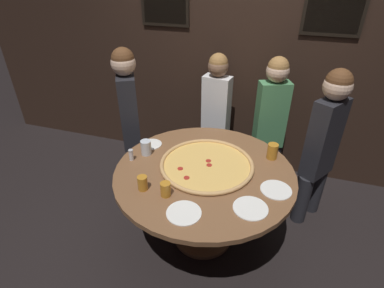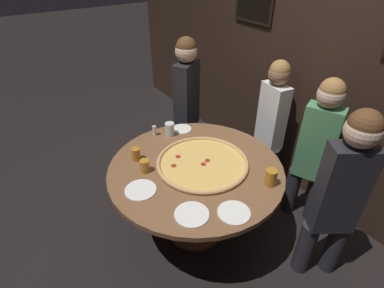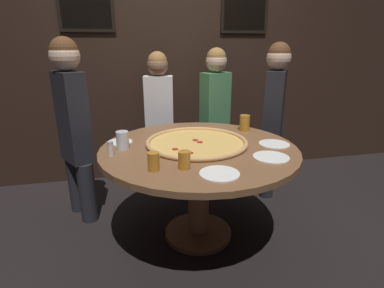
# 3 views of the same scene
# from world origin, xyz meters

# --- Properties ---
(ground_plane) EXTENTS (24.00, 24.00, 0.00)m
(ground_plane) POSITION_xyz_m (0.00, 0.00, 0.00)
(ground_plane) COLOR black
(back_wall) EXTENTS (6.40, 0.08, 2.60)m
(back_wall) POSITION_xyz_m (0.00, 1.30, 1.30)
(back_wall) COLOR black
(back_wall) RESTS_ON ground_plane
(dining_table) EXTENTS (1.41, 1.41, 0.74)m
(dining_table) POSITION_xyz_m (0.00, 0.00, 0.59)
(dining_table) COLOR brown
(dining_table) RESTS_ON ground_plane
(giant_pizza) EXTENTS (0.75, 0.75, 0.03)m
(giant_pizza) POSITION_xyz_m (-0.00, 0.07, 0.75)
(giant_pizza) COLOR #EAB75B
(giant_pizza) RESTS_ON dining_table
(drink_cup_far_right) EXTENTS (0.09, 0.09, 0.13)m
(drink_cup_far_right) POSITION_xyz_m (0.48, 0.34, 0.81)
(drink_cup_far_right) COLOR #BC7A23
(drink_cup_far_right) RESTS_ON dining_table
(drink_cup_beside_pizza) EXTENTS (0.07, 0.07, 0.11)m
(drink_cup_beside_pizza) POSITION_xyz_m (-0.36, -0.35, 0.79)
(drink_cup_beside_pizza) COLOR #BC7A23
(drink_cup_beside_pizza) RESTS_ON dining_table
(drink_cup_centre_back) EXTENTS (0.07, 0.07, 0.11)m
(drink_cup_centre_back) POSITION_xyz_m (-0.18, -0.36, 0.79)
(drink_cup_centre_back) COLOR #BC7A23
(drink_cup_centre_back) RESTS_ON dining_table
(drink_cup_front_edge) EXTENTS (0.09, 0.09, 0.13)m
(drink_cup_front_edge) POSITION_xyz_m (-0.53, 0.08, 0.80)
(drink_cup_front_edge) COLOR silver
(drink_cup_front_edge) RESTS_ON dining_table
(white_plate_near_front) EXTENTS (0.23, 0.23, 0.01)m
(white_plate_near_front) POSITION_xyz_m (-0.00, -0.49, 0.74)
(white_plate_near_front) COLOR white
(white_plate_near_front) RESTS_ON dining_table
(white_plate_beside_cup) EXTENTS (0.22, 0.22, 0.01)m
(white_plate_beside_cup) POSITION_xyz_m (0.55, -0.07, 0.74)
(white_plate_beside_cup) COLOR white
(white_plate_beside_cup) RESTS_ON dining_table
(white_plate_far_back) EXTENTS (0.19, 0.19, 0.01)m
(white_plate_far_back) POSITION_xyz_m (-0.56, 0.22, 0.74)
(white_plate_far_back) COLOR white
(white_plate_far_back) RESTS_ON dining_table
(white_plate_right_side) EXTENTS (0.23, 0.23, 0.01)m
(white_plate_right_side) POSITION_xyz_m (0.41, -0.31, 0.74)
(white_plate_right_side) COLOR white
(white_plate_right_side) RESTS_ON dining_table
(condiment_shaker) EXTENTS (0.04, 0.04, 0.10)m
(condiment_shaker) POSITION_xyz_m (-0.61, -0.04, 0.79)
(condiment_shaker) COLOR silver
(condiment_shaker) RESTS_ON dining_table
(diner_side_right) EXTENTS (0.31, 0.38, 1.46)m
(diner_side_right) POSITION_xyz_m (0.88, 0.58, 0.83)
(diner_side_right) COLOR #232328
(diner_side_right) RESTS_ON ground_plane
(diner_far_left) EXTENTS (0.30, 0.39, 1.50)m
(diner_far_left) POSITION_xyz_m (-0.92, 0.52, 0.85)
(diner_far_left) COLOR #232328
(diner_far_left) RESTS_ON ground_plane
(diner_far_right) EXTENTS (0.36, 0.21, 1.38)m
(diner_far_right) POSITION_xyz_m (-0.16, 1.04, 0.78)
(diner_far_right) COLOR #232328
(diner_far_right) RESTS_ON ground_plane
(diner_centre_back) EXTENTS (0.37, 0.26, 1.41)m
(diner_centre_back) POSITION_xyz_m (0.41, 0.97, 0.80)
(diner_centre_back) COLOR #232328
(diner_centre_back) RESTS_ON ground_plane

